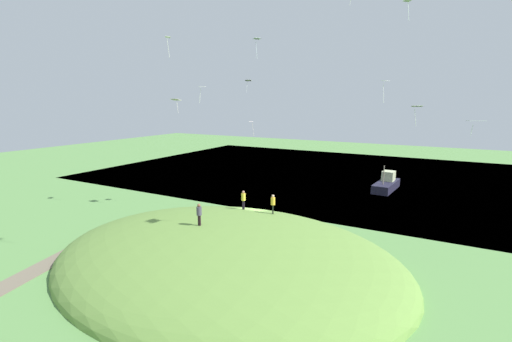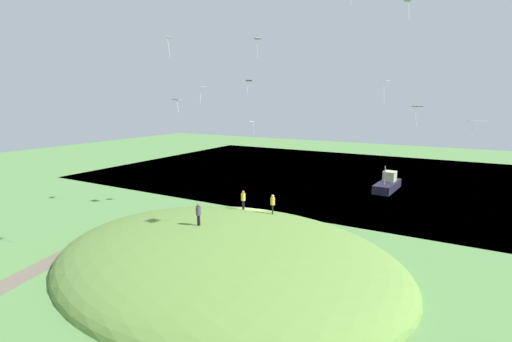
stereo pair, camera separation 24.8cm
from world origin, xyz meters
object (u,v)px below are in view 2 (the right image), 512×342
person_walking_path (273,202)px  kite_12 (252,123)px  person_watching_kites (198,212)px  kite_9 (385,83)px  kite_11 (417,107)px  kite_5 (202,88)px  kite_7 (176,100)px  kite_4 (168,39)px  kite_8 (258,40)px  boat_on_lake (388,184)px  kite_10 (476,121)px  kite_0 (249,81)px  person_on_hilltop (243,198)px  kite_1 (408,2)px

person_walking_path → kite_12: (-11.13, -8.52, 6.08)m
person_watching_kites → person_walking_path: bearing=-108.1°
kite_9 → kite_11: (0.01, 3.01, -2.29)m
person_watching_kites → kite_5: (-10.28, -7.28, 9.63)m
kite_7 → kite_9: bearing=111.3°
kite_11 → kite_5: bearing=-73.3°
kite_4 → kite_11: bearing=110.6°
person_watching_kites → kite_8: 23.06m
boat_on_lake → person_walking_path: person_walking_path is taller
person_watching_kites → kite_4: size_ratio=0.86×
kite_10 → person_walking_path: bearing=-71.0°
person_walking_path → kite_11: bearing=-73.7°
kite_9 → kite_10: bearing=57.8°
kite_8 → kite_4: bearing=-30.4°
kite_4 → kite_5: size_ratio=1.15×
kite_0 → kite_11: bearing=76.2°
kite_5 → kite_10: bearing=93.0°
kite_0 → kite_4: (13.78, -1.24, 3.46)m
person_walking_path → kite_12: size_ratio=0.98×
kite_10 → kite_11: kite_11 is taller
boat_on_lake → kite_0: kite_0 is taller
person_on_hilltop → person_watching_kites: bearing=69.7°
kite_1 → kite_7: size_ratio=1.14×
kite_12 → kite_10: bearing=75.4°
boat_on_lake → kite_12: kite_12 is taller
kite_8 → kite_0: bearing=-140.4°
kite_9 → kite_4: bearing=-66.5°
kite_7 → kite_12: 10.17m
person_walking_path → kite_12: bearing=9.3°
kite_0 → kite_9: bearing=74.0°
boat_on_lake → person_on_hilltop: size_ratio=4.01×
person_on_hilltop → kite_10: 19.83m
kite_0 → kite_11: (5.27, 21.39, -3.22)m
boat_on_lake → kite_12: size_ratio=3.96×
kite_1 → person_walking_path: bearing=-51.9°
kite_9 → boat_on_lake: bearing=-174.6°
kite_1 → kite_7: (4.82, -21.55, -8.03)m
person_watching_kites → person_on_hilltop: person_watching_kites is taller
kite_8 → person_watching_kites: bearing=14.2°
person_on_hilltop → kite_7: (-2.22, -9.57, 8.82)m
kite_4 → kite_9: kite_4 is taller
kite_0 → person_on_hilltop: bearing=28.7°
kite_5 → kite_12: 8.55m
kite_1 → kite_9: (-2.86, -1.89, -6.42)m
boat_on_lake → kite_5: kite_5 is taller
boat_on_lake → kite_1: kite_1 is taller
person_on_hilltop → kite_11: 18.33m
kite_1 → kite_4: bearing=-75.3°
person_walking_path → kite_10: size_ratio=1.27×
kite_0 → kite_12: size_ratio=0.94×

